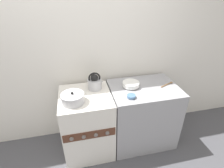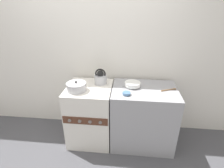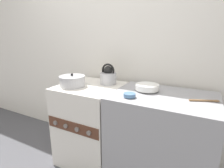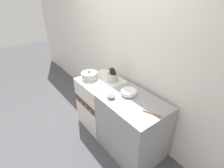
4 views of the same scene
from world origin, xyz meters
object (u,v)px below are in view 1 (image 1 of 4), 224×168
stove (87,123)px  small_ceramic_bowl (131,96)px  cooking_pot (73,98)px  enamel_bowl (131,84)px  kettle (95,82)px

stove → small_ceramic_bowl: (0.52, -0.18, 0.47)m
cooking_pot → stove: bearing=39.1°
small_ceramic_bowl → cooking_pot: bearing=174.3°
small_ceramic_bowl → enamel_bowl: bearing=73.0°
cooking_pot → small_ceramic_bowl: cooking_pot is taller
cooking_pot → enamel_bowl: 0.76m
kettle → small_ceramic_bowl: (0.38, -0.32, -0.06)m
cooking_pot → small_ceramic_bowl: bearing=-5.7°
stove → cooking_pot: size_ratio=3.36×
kettle → enamel_bowl: size_ratio=1.03×
kettle → small_ceramic_bowl: bearing=-40.3°
stove → cooking_pot: 0.53m
stove → enamel_bowl: 0.77m
cooking_pot → small_ceramic_bowl: 0.67m
stove → kettle: kettle is taller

